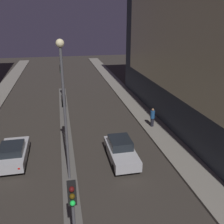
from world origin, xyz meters
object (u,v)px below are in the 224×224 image
(traffic_light_near, at_px, (73,208))
(car_right_lane, at_px, (121,150))
(pedestrian_on_right_sidewalk, at_px, (152,117))
(traffic_light_mid, at_px, (64,109))
(street_lamp, at_px, (64,98))
(traffic_light_far, at_px, (61,74))
(car_left_lane, at_px, (13,153))

(traffic_light_near, xyz_separation_m, car_right_lane, (3.80, 8.01, -2.47))
(traffic_light_near, distance_m, pedestrian_on_right_sidewalk, 15.38)
(traffic_light_near, xyz_separation_m, pedestrian_on_right_sidewalk, (8.02, 12.94, -2.17))
(traffic_light_mid, xyz_separation_m, street_lamp, (0.00, -4.40, 2.29))
(pedestrian_on_right_sidewalk, bearing_deg, car_right_lane, -130.60)
(traffic_light_far, bearing_deg, traffic_light_near, -90.00)
(traffic_light_mid, xyz_separation_m, car_right_lane, (3.80, -2.70, -2.47))
(traffic_light_mid, distance_m, street_lamp, 4.96)
(traffic_light_far, relative_size, car_right_lane, 0.97)
(traffic_light_near, height_order, car_right_lane, traffic_light_near)
(street_lamp, bearing_deg, traffic_light_far, 90.00)
(traffic_light_mid, relative_size, traffic_light_far, 1.00)
(traffic_light_mid, height_order, car_right_lane, traffic_light_mid)
(traffic_light_far, relative_size, car_left_lane, 1.02)
(pedestrian_on_right_sidewalk, bearing_deg, traffic_light_mid, -164.48)
(traffic_light_far, bearing_deg, car_left_lane, -104.94)
(car_right_lane, distance_m, pedestrian_on_right_sidewalk, 6.50)
(traffic_light_mid, height_order, street_lamp, street_lamp)
(traffic_light_far, bearing_deg, pedestrian_on_right_sidewalk, -52.67)
(traffic_light_near, relative_size, car_right_lane, 0.97)
(traffic_light_mid, bearing_deg, pedestrian_on_right_sidewalk, 15.52)
(traffic_light_mid, bearing_deg, traffic_light_near, -90.00)
(car_left_lane, relative_size, car_right_lane, 0.95)
(traffic_light_near, xyz_separation_m, traffic_light_far, (0.00, 23.46, 0.00))
(traffic_light_far, xyz_separation_m, car_right_lane, (3.80, -15.45, -2.47))
(traffic_light_near, relative_size, street_lamp, 0.49)
(street_lamp, bearing_deg, pedestrian_on_right_sidewalk, 39.58)
(traffic_light_near, height_order, car_left_lane, traffic_light_near)
(street_lamp, bearing_deg, car_right_lane, 24.13)
(traffic_light_far, xyz_separation_m, street_lamp, (0.00, -17.15, 2.29))
(car_right_lane, height_order, pedestrian_on_right_sidewalk, pedestrian_on_right_sidewalk)
(street_lamp, bearing_deg, car_left_lane, 142.37)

